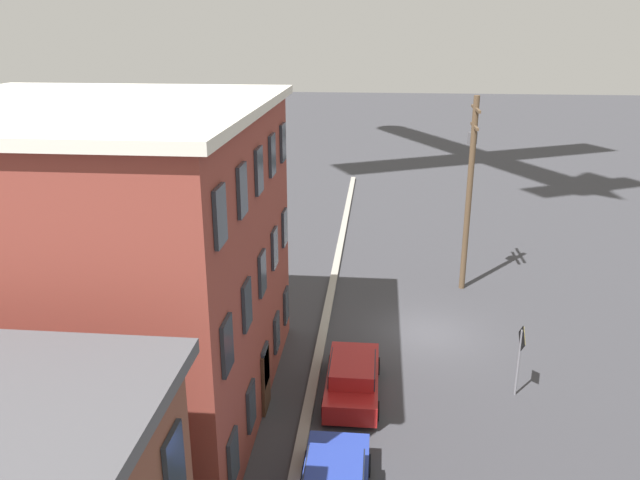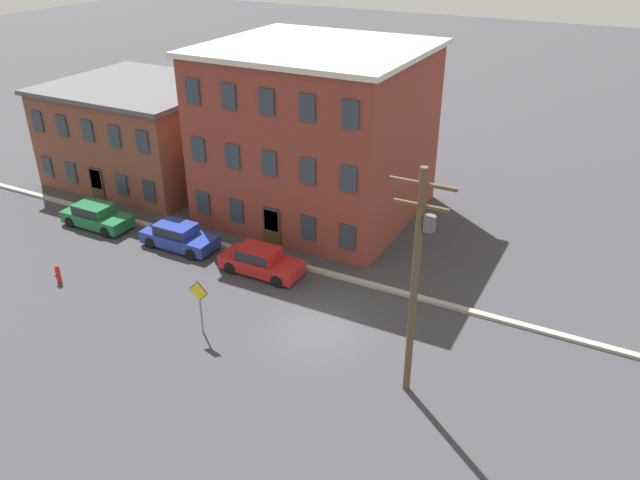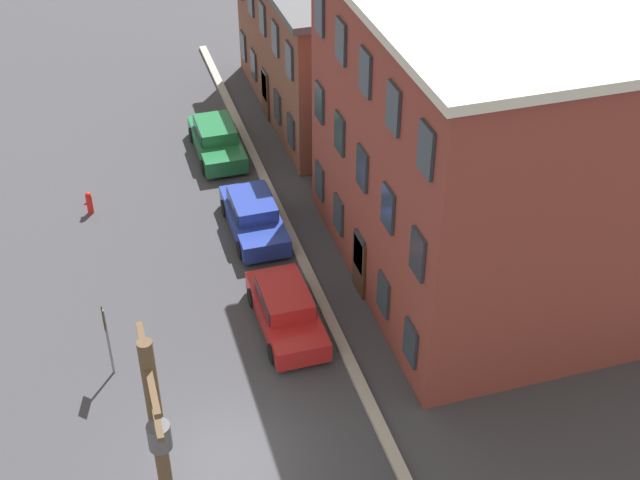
{
  "view_description": "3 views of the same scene",
  "coord_description": "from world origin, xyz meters",
  "px_view_note": "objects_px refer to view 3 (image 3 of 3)",
  "views": [
    {
      "loc": [
        -24.29,
        2.35,
        12.5
      ],
      "look_at": [
        0.09,
        4.69,
        4.03
      ],
      "focal_mm": 35.0,
      "sensor_mm": 36.0,
      "label": 1
    },
    {
      "loc": [
        11.05,
        -20.77,
        16.92
      ],
      "look_at": [
        -1.26,
        2.57,
        3.09
      ],
      "focal_mm": 35.0,
      "sensor_mm": 36.0,
      "label": 2
    },
    {
      "loc": [
        16.75,
        -2.34,
        19.89
      ],
      "look_at": [
        -1.46,
        3.13,
        6.04
      ],
      "focal_mm": 50.0,
      "sensor_mm": 36.0,
      "label": 3
    }
  ],
  "objects_px": {
    "car_red": "(286,308)",
    "fire_hydrant": "(89,202)",
    "car_green": "(216,139)",
    "car_blue": "(254,214)",
    "caution_sign": "(105,329)"
  },
  "relations": [
    {
      "from": "car_red",
      "to": "fire_hydrant",
      "type": "bearing_deg",
      "value": -146.86
    },
    {
      "from": "car_red",
      "to": "fire_hydrant",
      "type": "relative_size",
      "value": 4.58
    },
    {
      "from": "fire_hydrant",
      "to": "car_green",
      "type": "bearing_deg",
      "value": 118.38
    },
    {
      "from": "car_green",
      "to": "car_red",
      "type": "height_order",
      "value": "same"
    },
    {
      "from": "car_green",
      "to": "car_blue",
      "type": "xyz_separation_m",
      "value": [
        6.15,
        0.2,
        0.0
      ]
    },
    {
      "from": "car_green",
      "to": "caution_sign",
      "type": "xyz_separation_m",
      "value": [
        12.39,
        -5.83,
        1.09
      ]
    },
    {
      "from": "car_green",
      "to": "car_blue",
      "type": "height_order",
      "value": "same"
    },
    {
      "from": "car_green",
      "to": "car_blue",
      "type": "bearing_deg",
      "value": 1.89
    },
    {
      "from": "caution_sign",
      "to": "car_green",
      "type": "bearing_deg",
      "value": 154.82
    },
    {
      "from": "car_green",
      "to": "fire_hydrant",
      "type": "relative_size",
      "value": 4.58
    },
    {
      "from": "car_blue",
      "to": "caution_sign",
      "type": "bearing_deg",
      "value": -43.99
    },
    {
      "from": "caution_sign",
      "to": "fire_hydrant",
      "type": "xyz_separation_m",
      "value": [
        -9.3,
        0.11,
        -1.35
      ]
    },
    {
      "from": "car_green",
      "to": "car_blue",
      "type": "distance_m",
      "value": 6.15
    },
    {
      "from": "car_blue",
      "to": "car_red",
      "type": "distance_m",
      "value": 5.67
    },
    {
      "from": "car_blue",
      "to": "car_red",
      "type": "height_order",
      "value": "same"
    }
  ]
}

